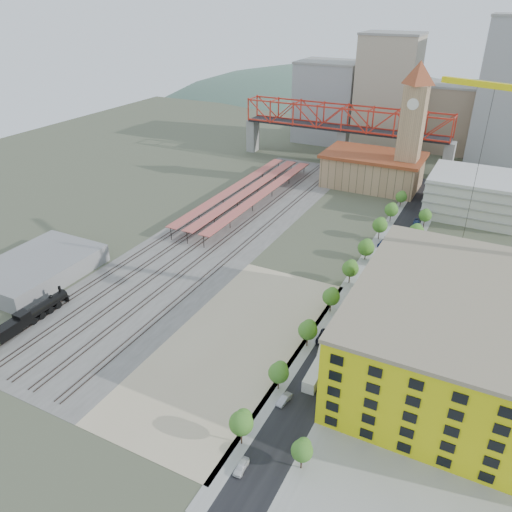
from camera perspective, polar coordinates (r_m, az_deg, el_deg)
The scene contains 31 objects.
ground at distance 133.91m, azimuth 5.64°, elevation -3.01°, with size 400.00×400.00×0.00m, color #474C38.
ballast_strip at distance 161.85m, azimuth -3.89°, elevation 2.81°, with size 36.00×165.00×0.06m, color #605E59.
dirt_lot at distance 111.65m, azimuth -2.46°, elevation -9.95°, with size 28.00×67.00×0.06m, color tan.
street_asphalt at distance 142.67m, azimuth 13.88°, elevation -1.67°, with size 12.00×170.00×0.06m, color black.
sidewalk_west at distance 143.71m, azimuth 11.77°, elevation -1.19°, with size 3.00×170.00×0.04m, color gray.
sidewalk_east at distance 141.85m, azimuth 16.02°, elevation -2.16°, with size 3.00×170.00×0.04m, color gray.
construction_pad at distance 111.46m, azimuth 23.98°, elevation -12.92°, with size 50.00×90.00×0.06m, color gray.
rail_tracks at distance 162.66m, azimuth -4.44°, elevation 2.97°, with size 26.56×160.00×0.18m.
platform_canopies at distance 184.67m, azimuth -0.92°, elevation 7.46°, with size 16.00×80.00×4.12m.
station_hall at distance 204.67m, azimuth 13.16°, elevation 9.60°, with size 38.00×24.00×13.10m.
clock_tower at distance 194.65m, azimuth 17.51°, elevation 14.88°, with size 12.00×12.00×52.00m.
parking_garage at distance 188.19m, azimuth 24.31°, elevation 6.31°, with size 34.00×26.00×14.00m, color silver.
truss_bridge at distance 228.03m, azimuth 10.08°, elevation 14.93°, with size 94.00×9.60×25.60m.
construction_building at distance 105.86m, azimuth 23.36°, elevation -8.69°, with size 44.60×50.60×18.80m.
warehouse at distance 147.27m, azimuth -23.74°, elevation -1.29°, with size 22.00×32.00×5.00m, color gray.
street_trees at distance 134.18m, azimuth 12.80°, elevation -3.57°, with size 15.40×124.40×8.00m.
skyline at distance 256.35m, azimuth 20.05°, elevation 16.05°, with size 133.00×46.00×60.00m.
distant_hills at distance 396.51m, azimuth 25.68°, elevation 3.11°, with size 647.00×264.00×227.00m.
locomotive at distance 128.38m, azimuth -23.99°, elevation -6.02°, with size 2.79×21.52×5.38m.
site_trailer_a at distance 102.69m, azimuth 6.87°, elevation -13.22°, with size 2.52×9.57×2.62m, color silver.
site_trailer_b at distance 105.11m, azimuth 7.53°, elevation -12.13°, with size 2.51×9.55×2.61m, color silver.
site_trailer_c at distance 119.42m, azimuth 10.63°, elevation -6.97°, with size 2.26×8.59×2.35m, color silver.
site_trailer_d at distance 120.85m, azimuth 10.92°, elevation -6.42°, with size 2.65×10.09×2.76m, color silver.
car_0 at distance 87.51m, azimuth -1.70°, elevation -22.95°, with size 1.56×3.87×1.32m, color silver.
car_1 at distance 97.84m, azimuth 3.23°, elevation -16.06°, with size 1.38×3.97×1.31m, color #98989D.
car_2 at distance 113.14m, azimuth 7.73°, elevation -9.17°, with size 2.58×5.59×1.55m, color black.
car_3 at distance 157.15m, azimuth 14.37°, elevation 1.46°, with size 2.25×5.54×1.61m, color navy.
car_4 at distance 100.34m, azimuth 7.88°, elevation -14.93°, with size 1.68×4.17×1.42m, color white.
car_5 at distance 115.06m, azimuth 11.29°, elevation -8.77°, with size 1.71×4.89×1.61m, color gray.
car_6 at distance 134.18m, azimuth 14.18°, elevation -3.41°, with size 2.25×4.88×1.36m, color black.
car_7 at distance 173.77m, azimuth 17.85°, elevation 3.56°, with size 2.14×5.26×1.53m, color navy.
Camera 1 is at (40.20, -107.80, 68.52)m, focal length 35.00 mm.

